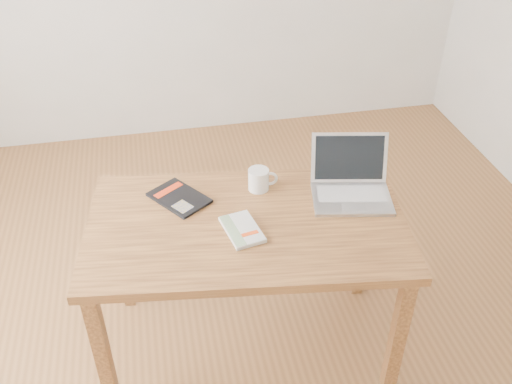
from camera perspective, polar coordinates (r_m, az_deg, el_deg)
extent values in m
plane|color=brown|center=(2.91, -1.62, -12.94)|extent=(4.00, 4.00, 0.00)
cube|color=brown|center=(2.31, -0.92, -3.41)|extent=(1.37, 0.90, 0.04)
cube|color=brown|center=(2.41, -15.04, -15.64)|extent=(0.06, 0.06, 0.71)
cube|color=brown|center=(2.45, 13.93, -14.14)|extent=(0.06, 0.06, 0.71)
cube|color=brown|center=(2.83, -13.26, -5.72)|extent=(0.06, 0.06, 0.71)
cube|color=brown|center=(2.87, 10.63, -4.65)|extent=(0.06, 0.06, 0.71)
cube|color=beige|center=(2.25, -1.40, -3.78)|extent=(0.16, 0.22, 0.01)
cube|color=silver|center=(2.25, -1.40, -3.77)|extent=(0.16, 0.22, 0.02)
cube|color=gray|center=(2.23, -2.37, -3.85)|extent=(0.08, 0.20, 0.00)
cube|color=#E0410F|center=(2.22, -0.61, -4.17)|extent=(0.07, 0.03, 0.00)
cube|color=black|center=(2.44, -7.70, -0.57)|extent=(0.28, 0.30, 0.01)
cube|color=red|center=(2.48, -8.75, 0.20)|extent=(0.13, 0.11, 0.00)
cube|color=gray|center=(2.38, -7.35, -1.45)|extent=(0.09, 0.10, 0.00)
cube|color=silver|center=(2.44, 9.55, -0.68)|extent=(0.37, 0.29, 0.01)
cube|color=silver|center=(2.46, 9.48, -0.14)|extent=(0.30, 0.17, 0.00)
cube|color=#BCBCC1|center=(2.38, 9.81, -1.51)|extent=(0.11, 0.07, 0.00)
cube|color=silver|center=(2.50, 9.31, 3.42)|extent=(0.34, 0.14, 0.21)
cube|color=black|center=(2.50, 9.33, 3.40)|extent=(0.30, 0.12, 0.18)
cylinder|color=white|center=(2.45, 0.25, 1.25)|extent=(0.09, 0.09, 0.10)
cylinder|color=black|center=(2.43, 0.26, 2.11)|extent=(0.07, 0.07, 0.01)
torus|color=white|center=(2.46, 1.43, 1.34)|extent=(0.07, 0.02, 0.07)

